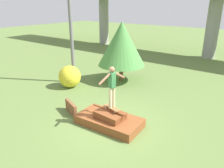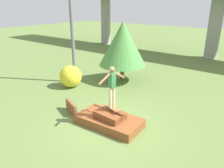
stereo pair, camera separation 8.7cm
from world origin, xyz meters
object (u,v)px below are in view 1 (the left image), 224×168
(utility_pole, at_px, (71,26))
(skater, at_px, (112,84))
(tree_behind_left, at_px, (122,44))
(bush_yellow_flowering, at_px, (70,77))
(skateboard, at_px, (112,108))

(utility_pole, bearing_deg, skater, -27.96)
(utility_pole, distance_m, tree_behind_left, 3.15)
(utility_pole, xyz_separation_m, tree_behind_left, (2.17, 2.02, -1.07))
(tree_behind_left, height_order, bush_yellow_flowering, tree_behind_left)
(utility_pole, bearing_deg, skateboard, -27.96)
(skater, distance_m, tree_behind_left, 5.48)
(skateboard, bearing_deg, tree_behind_left, 121.09)
(bush_yellow_flowering, bearing_deg, skateboard, -22.85)
(skateboard, relative_size, bush_yellow_flowering, 0.63)
(skater, distance_m, utility_pole, 5.88)
(skateboard, distance_m, tree_behind_left, 5.68)
(skater, bearing_deg, skateboard, -135.00)
(skateboard, bearing_deg, skater, 45.00)
(skater, xyz_separation_m, bush_yellow_flowering, (-4.55, 1.92, -1.11))
(skater, height_order, tree_behind_left, tree_behind_left)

